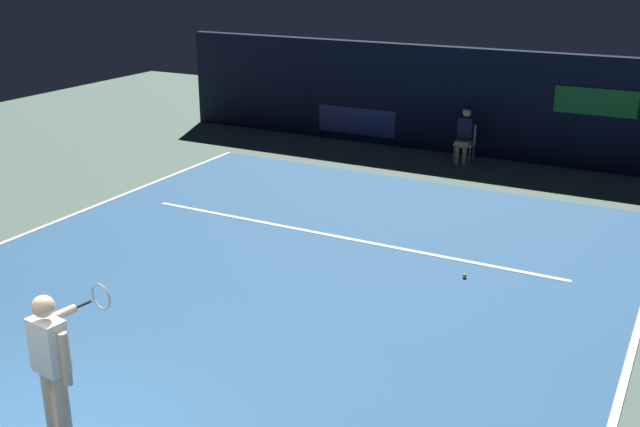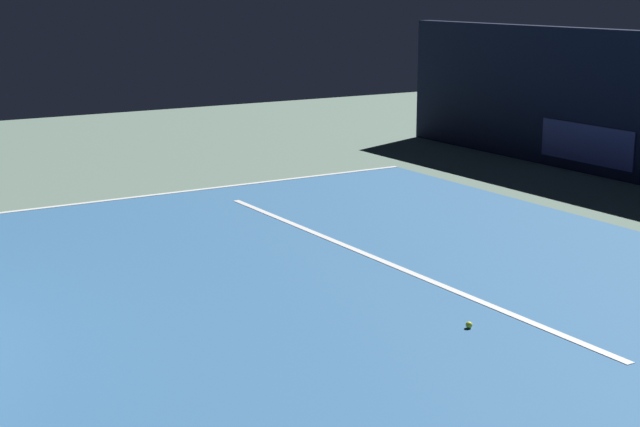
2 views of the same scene
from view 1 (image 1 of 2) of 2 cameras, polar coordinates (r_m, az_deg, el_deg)
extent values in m
plane|color=slate|center=(11.48, -3.20, -5.26)|extent=(31.10, 31.10, 0.00)
cube|color=#336699|center=(11.48, -3.20, -5.23)|extent=(10.19, 12.02, 0.01)
cube|color=white|center=(10.11, 22.58, -10.44)|extent=(0.10, 12.02, 0.01)
cube|color=white|center=(14.56, -20.48, -0.97)|extent=(0.10, 12.02, 0.01)
cube|color=white|center=(13.17, 1.52, -1.81)|extent=(7.95, 0.10, 0.01)
cube|color=black|center=(18.79, 10.75, 8.45)|extent=(15.73, 0.30, 2.60)
cube|color=navy|center=(19.77, 2.81, 7.08)|extent=(2.20, 0.04, 0.70)
cube|color=#1E6B2D|center=(17.91, 20.35, 8.02)|extent=(1.80, 0.04, 0.60)
cylinder|color=beige|center=(8.06, -19.02, -14.32)|extent=(0.14, 0.14, 0.92)
cylinder|color=beige|center=(8.21, -19.86, -13.79)|extent=(0.14, 0.14, 0.92)
cube|color=white|center=(7.77, -20.06, -9.48)|extent=(0.39, 0.27, 0.56)
sphere|color=beige|center=(7.58, -20.43, -6.69)|extent=(0.22, 0.22, 0.22)
cylinder|color=beige|center=(7.95, -19.72, -7.50)|extent=(0.16, 0.51, 0.09)
cylinder|color=beige|center=(7.65, -18.91, -10.48)|extent=(0.09, 0.09, 0.56)
cylinder|color=black|center=(8.10, -17.99, -6.78)|extent=(0.07, 0.30, 0.03)
torus|color=#B2B2B7|center=(8.25, -16.44, -6.13)|extent=(0.30, 0.07, 0.30)
cube|color=white|center=(18.06, 11.00, 5.25)|extent=(0.45, 0.41, 0.04)
cube|color=white|center=(18.19, 11.22, 6.09)|extent=(0.42, 0.04, 0.42)
cylinder|color=#B2B2B7|center=(18.00, 10.23, 4.50)|extent=(0.03, 0.03, 0.46)
cylinder|color=#B2B2B7|center=(17.91, 11.37, 4.35)|extent=(0.03, 0.03, 0.46)
cylinder|color=#B2B2B7|center=(18.32, 10.54, 4.74)|extent=(0.03, 0.03, 0.46)
cylinder|color=#B2B2B7|center=(18.23, 11.67, 4.59)|extent=(0.03, 0.03, 0.46)
cube|color=tan|center=(17.97, 10.93, 5.32)|extent=(0.33, 0.41, 0.14)
cylinder|color=tan|center=(17.89, 10.44, 4.40)|extent=(0.11, 0.11, 0.46)
cylinder|color=tan|center=(17.85, 11.00, 4.32)|extent=(0.11, 0.11, 0.46)
cube|color=#141933|center=(18.01, 11.11, 6.42)|extent=(0.35, 0.23, 0.52)
sphere|color=#DBAD89|center=(17.93, 11.19, 7.60)|extent=(0.20, 0.20, 0.20)
cylinder|color=#141933|center=(17.91, 11.21, 7.88)|extent=(0.19, 0.19, 0.04)
sphere|color=#CCE033|center=(11.77, 11.01, -4.71)|extent=(0.07, 0.07, 0.07)
camera|label=2|loc=(6.10, 66.94, -6.91)|focal=53.94mm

